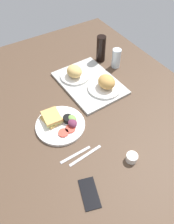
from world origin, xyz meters
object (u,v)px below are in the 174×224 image
at_px(soda_bottle, 101,49).
at_px(knife, 86,155).
at_px(fork, 76,155).
at_px(serving_tray, 89,83).
at_px(espresso_cup, 132,158).
at_px(bread_plate_near, 75,73).
at_px(bread_plate_far, 106,84).
at_px(cell_phone, 89,193).
at_px(plate_with_salad, 61,123).
at_px(drinking_glass, 116,58).

bearing_deg(soda_bottle, knife, -39.33).
relative_size(fork, knife, 0.89).
height_order(serving_tray, espresso_cup, espresso_cup).
height_order(serving_tray, bread_plate_near, bread_plate_near).
relative_size(soda_bottle, espresso_cup, 3.37).
xyz_separation_m(bread_plate_far, knife, (0.34, -0.36, -0.05)).
xyz_separation_m(fork, cell_phone, (0.20, -0.04, 0.00)).
bearing_deg(serving_tray, knife, -34.22).
distance_m(bread_plate_far, soda_bottle, 0.33).
bearing_deg(bread_plate_near, soda_bottle, 107.96).
relative_size(serving_tray, bread_plate_far, 2.10).
relative_size(serving_tray, plate_with_salad, 1.65).
distance_m(serving_tray, fork, 0.54).
bearing_deg(bread_plate_far, fork, -51.96).
distance_m(serving_tray, plate_with_salad, 0.38).
height_order(plate_with_salad, soda_bottle, soda_bottle).
bearing_deg(fork, drinking_glass, 37.42).
bearing_deg(bread_plate_far, knife, -46.34).
distance_m(drinking_glass, cell_phone, 0.94).
xyz_separation_m(espresso_cup, fork, (-0.17, -0.22, -0.02)).
bearing_deg(fork, cell_phone, -103.59).
bearing_deg(bread_plate_far, espresso_cup, -20.41).
distance_m(espresso_cup, knife, 0.23).
bearing_deg(fork, espresso_cup, -38.50).
xyz_separation_m(bread_plate_near, bread_plate_far, (0.20, 0.11, 0.00)).
bearing_deg(fork, knife, -37.88).
distance_m(bread_plate_far, espresso_cup, 0.51).
bearing_deg(knife, fork, 138.39).
relative_size(knife, cell_phone, 1.32).
distance_m(soda_bottle, fork, 0.82).
height_order(bread_plate_near, soda_bottle, soda_bottle).
bearing_deg(bread_plate_near, bread_plate_far, 28.92).
xyz_separation_m(serving_tray, bread_plate_far, (0.10, 0.05, 0.04)).
bearing_deg(knife, soda_bottle, 45.93).
bearing_deg(espresso_cup, soda_bottle, 156.41).
distance_m(drinking_glass, soda_bottle, 0.13).
xyz_separation_m(bread_plate_near, drinking_glass, (0.03, 0.31, 0.02)).
bearing_deg(soda_bottle, fork, -42.86).
height_order(drinking_glass, espresso_cup, drinking_glass).
xyz_separation_m(soda_bottle, knife, (0.62, -0.51, -0.09)).
relative_size(drinking_glass, fork, 0.80).
bearing_deg(plate_with_salad, bread_plate_near, 138.96).
bearing_deg(knife, serving_tray, 51.04).
bearing_deg(cell_phone, plate_with_salad, -172.67).
distance_m(plate_with_salad, cell_phone, 0.41).
distance_m(plate_with_salad, fork, 0.21).
bearing_deg(espresso_cup, cell_phone, -82.76).
height_order(serving_tray, fork, serving_tray).
relative_size(plate_with_salad, drinking_glass, 1.99).
xyz_separation_m(serving_tray, fork, (0.41, -0.34, -0.01)).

